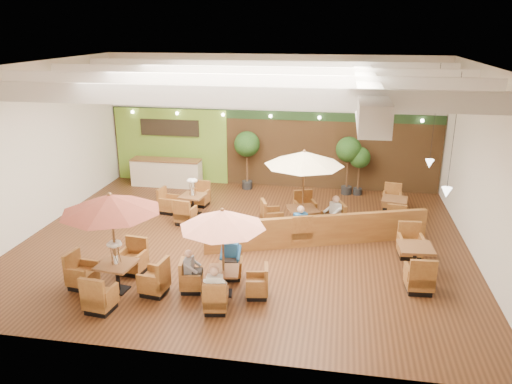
% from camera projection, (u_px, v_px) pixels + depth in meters
% --- Properties ---
extents(room, '(14.04, 14.00, 5.52)m').
position_uv_depth(room, '(258.00, 122.00, 16.04)').
color(room, '#381E0F').
rests_on(room, ground).
extents(service_counter, '(3.00, 0.75, 1.18)m').
position_uv_depth(service_counter, '(167.00, 173.00, 21.39)').
color(service_counter, beige).
rests_on(service_counter, ground).
extents(booth_divider, '(6.81, 2.58, 0.99)m').
position_uv_depth(booth_divider, '(318.00, 231.00, 15.59)').
color(booth_divider, brown).
rests_on(booth_divider, ground).
extents(table_0, '(2.71, 2.71, 2.71)m').
position_uv_depth(table_0, '(113.00, 226.00, 12.48)').
color(table_0, brown).
rests_on(table_0, ground).
extents(table_1, '(2.37, 2.37, 2.37)m').
position_uv_depth(table_1, '(223.00, 236.00, 12.39)').
color(table_1, brown).
rests_on(table_1, ground).
extents(table_2, '(2.92, 2.92, 2.81)m').
position_uv_depth(table_2, '(304.00, 177.00, 16.24)').
color(table_2, brown).
rests_on(table_2, ground).
extents(table_3, '(1.77, 2.59, 1.52)m').
position_uv_depth(table_3, '(187.00, 202.00, 18.21)').
color(table_3, brown).
rests_on(table_3, ground).
extents(table_4, '(0.99, 2.78, 1.03)m').
position_uv_depth(table_4, '(414.00, 260.00, 13.87)').
color(table_4, brown).
rests_on(table_4, ground).
extents(table_5, '(0.99, 2.66, 0.97)m').
position_uv_depth(table_5, '(394.00, 209.00, 17.79)').
color(table_5, brown).
rests_on(table_5, ground).
extents(topiary_0, '(1.06, 1.06, 2.46)m').
position_uv_depth(topiary_0, '(247.00, 146.00, 20.62)').
color(topiary_0, black).
rests_on(topiary_0, ground).
extents(topiary_1, '(1.03, 1.03, 2.39)m').
position_uv_depth(topiary_1, '(349.00, 152.00, 19.96)').
color(topiary_1, black).
rests_on(topiary_1, ground).
extents(topiary_2, '(0.86, 0.86, 1.99)m').
position_uv_depth(topiary_2, '(360.00, 159.00, 19.98)').
color(topiary_2, black).
rests_on(topiary_2, ground).
extents(diner_0, '(0.39, 0.32, 0.77)m').
position_uv_depth(diner_0, '(215.00, 284.00, 11.86)').
color(diner_0, silver).
rests_on(diner_0, ground).
extents(diner_1, '(0.40, 0.33, 0.81)m').
position_uv_depth(diner_1, '(231.00, 253.00, 13.47)').
color(diner_1, '#2665A7').
rests_on(diner_1, ground).
extents(diner_2, '(0.29, 0.35, 0.71)m').
position_uv_depth(diner_2, '(191.00, 266.00, 12.82)').
color(diner_2, gray).
rests_on(diner_2, ground).
extents(diner_3, '(0.46, 0.44, 0.83)m').
position_uv_depth(diner_3, '(300.00, 221.00, 15.64)').
color(diner_3, '#2665A7').
rests_on(diner_3, ground).
extents(diner_4, '(0.46, 0.48, 0.85)m').
position_uv_depth(diner_4, '(334.00, 211.00, 16.43)').
color(diner_4, silver).
rests_on(diner_4, ground).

